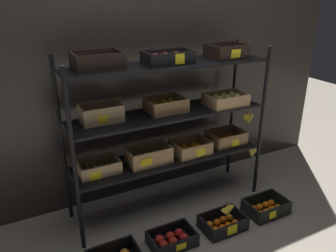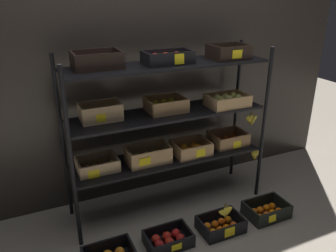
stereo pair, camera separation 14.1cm
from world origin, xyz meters
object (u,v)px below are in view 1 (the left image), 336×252
(banana_bunch_loose, at_px, (227,210))
(crate_ground_tangerine, at_px, (223,224))
(crate_ground_right_tangerine, at_px, (266,208))
(display_rack, at_px, (169,114))
(crate_ground_apple_red, at_px, (172,239))

(banana_bunch_loose, bearing_deg, crate_ground_tangerine, 167.80)
(crate_ground_right_tangerine, distance_m, banana_bunch_loose, 0.45)
(crate_ground_tangerine, xyz_separation_m, banana_bunch_loose, (0.03, -0.01, 0.13))
(display_rack, relative_size, crate_ground_right_tangerine, 4.98)
(crate_ground_tangerine, bearing_deg, banana_bunch_loose, -12.20)
(crate_ground_tangerine, xyz_separation_m, crate_ground_right_tangerine, (0.46, 0.00, 0.00))
(crate_ground_apple_red, relative_size, crate_ground_tangerine, 1.00)
(display_rack, bearing_deg, crate_ground_apple_red, -114.92)
(crate_ground_right_tangerine, bearing_deg, crate_ground_tangerine, -179.97)
(display_rack, height_order, crate_ground_right_tangerine, display_rack)
(display_rack, bearing_deg, crate_ground_tangerine, -66.10)
(crate_ground_tangerine, distance_m, crate_ground_right_tangerine, 0.46)
(banana_bunch_loose, bearing_deg, display_rack, 116.57)
(crate_ground_tangerine, relative_size, banana_bunch_loose, 2.42)
(crate_ground_apple_red, bearing_deg, crate_ground_right_tangerine, -1.64)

